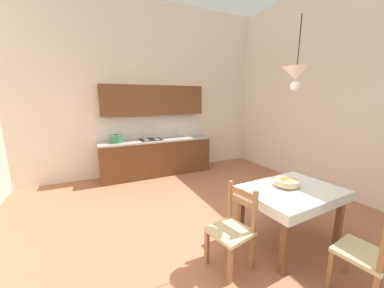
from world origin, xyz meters
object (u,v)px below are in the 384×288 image
(kitchen_cabinetry, at_px, (156,141))
(dining_chair_tv_side, at_px, (233,229))
(dining_table, at_px, (291,199))
(pendant_lamp, at_px, (296,74))
(dining_chair_camera_side, at_px, (368,255))
(fruit_bowl, at_px, (286,182))

(kitchen_cabinetry, relative_size, dining_chair_tv_side, 2.93)
(kitchen_cabinetry, xyz_separation_m, dining_table, (0.81, -3.40, -0.24))
(kitchen_cabinetry, bearing_deg, dining_table, -76.56)
(kitchen_cabinetry, relative_size, pendant_lamp, 3.38)
(dining_table, xyz_separation_m, pendant_lamp, (-0.13, -0.02, 1.54))
(dining_table, bearing_deg, kitchen_cabinetry, 103.44)
(kitchen_cabinetry, height_order, dining_chair_camera_side, kitchen_cabinetry)
(dining_table, distance_m, dining_chair_camera_side, 0.92)
(dining_chair_tv_side, relative_size, fruit_bowl, 3.10)
(dining_table, bearing_deg, pendant_lamp, -171.47)
(kitchen_cabinetry, distance_m, pendant_lamp, 3.72)
(pendant_lamp, bearing_deg, kitchen_cabinetry, 101.23)
(fruit_bowl, bearing_deg, dining_chair_camera_side, -89.94)
(dining_chair_camera_side, height_order, fruit_bowl, dining_chair_camera_side)
(dining_chair_tv_side, bearing_deg, dining_table, 1.18)
(dining_chair_tv_side, relative_size, dining_chair_camera_side, 1.00)
(kitchen_cabinetry, bearing_deg, dining_chair_tv_side, -91.78)
(dining_table, relative_size, dining_chair_tv_side, 1.37)
(dining_table, relative_size, fruit_bowl, 4.25)
(dining_chair_tv_side, bearing_deg, kitchen_cabinetry, 88.22)
(dining_chair_camera_side, xyz_separation_m, pendant_lamp, (-0.12, 0.89, 1.71))
(dining_chair_tv_side, height_order, fruit_bowl, dining_chair_tv_side)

